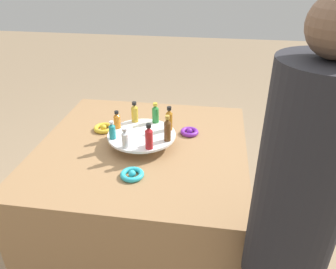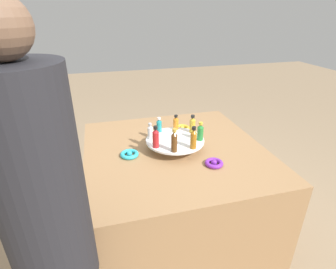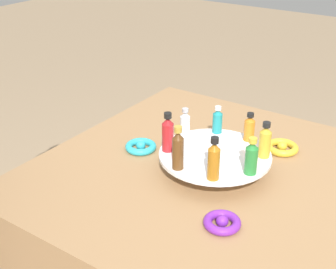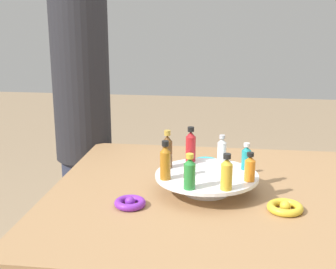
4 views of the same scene
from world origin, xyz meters
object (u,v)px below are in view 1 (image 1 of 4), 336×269
Objects in this scene: bottle_gold at (135,113)px; bottle_amber at (169,119)px; ribbon_bow_teal at (132,174)px; person_figure at (287,244)px; bottle_green at (155,113)px; bottle_clear at (125,139)px; ribbon_bow_gold at (104,128)px; bottle_orange at (117,120)px; bottle_red at (149,137)px; ribbon_bow_purple at (189,132)px; bottle_teal at (112,131)px; bottle_brown at (167,129)px; display_stand at (142,137)px.

bottle_amber reaches higher than bottle_gold.
person_figure is at bearing -118.63° from ribbon_bow_teal.
bottle_green is at bearing 49.24° from bottle_amber.
bottle_clear is 0.35m from ribbon_bow_gold.
bottle_amber is 0.86m from person_figure.
bottle_red reaches higher than bottle_orange.
bottle_gold reaches higher than ribbon_bow_purple.
bottle_teal is 0.95m from person_figure.
bottle_red reaches higher than bottle_green.
bottle_brown is (0.10, -0.19, 0.02)m from bottle_clear.
bottle_green is at bearing -63.26° from bottle_orange.
bottle_teal is at bearing 8.63° from person_figure.
ribbon_bow_purple is at bearing -86.55° from ribbon_bow_gold.
ribbon_bow_purple is 0.06× the size of person_figure.
bottle_green reaches higher than ribbon_bow_teal.
bottle_green is 0.07× the size of person_figure.
person_figure is (-0.58, -0.49, -0.09)m from bottle_brown.
bottle_red is 0.21m from bottle_amber.
bottle_teal reaches higher than ribbon_bow_teal.
bottle_brown reaches higher than bottle_red.
bottle_orange is at bearing 106.05° from ribbon_bow_purple.
display_stand is 2.73× the size of bottle_red.
bottle_green is 0.84× the size of bottle_brown.
ribbon_bow_gold is at bearing 31.52° from bottle_teal.
bottle_brown is at bearing -63.26° from bottle_clear.
ribbon_bow_purple is 0.94× the size of ribbon_bow_teal.
ribbon_bow_purple is (0.01, -0.19, -0.11)m from bottle_green.
ribbon_bow_gold is (-0.03, 0.49, 0.00)m from ribbon_bow_purple.
bottle_clear is at bearing 161.74° from display_stand.
ribbon_bow_teal is (-0.24, 0.13, -0.12)m from bottle_brown.
bottle_green is 0.12m from bottle_gold.
ribbon_bow_teal is at bearing -168.52° from bottle_gold.
bottle_clear is (-0.08, -0.09, 0.00)m from bottle_teal.
bottle_gold is at bearing 94.12° from ribbon_bow_purple.
display_stand is at bearing 116.74° from bottle_amber.
ribbon_bow_purple and ribbon_bow_teal have the same top height.
person_figure is at bearing -130.57° from bottle_red.
bottle_clear reaches higher than bottle_orange.
person_figure is (-0.48, -0.68, -0.08)m from bottle_clear.
bottle_brown is 0.45m from ribbon_bow_gold.
ribbon_bow_gold is (0.26, 0.32, -0.11)m from bottle_red.
bottle_green is at bearing -86.93° from ribbon_bow_gold.
ribbon_bow_purple is at bearing -73.95° from bottle_orange.
bottle_brown is at bearing 155.26° from ribbon_bow_purple.
bottle_amber is at bearing -98.65° from ribbon_bow_gold.
ribbon_bow_teal is at bearing 15.69° from person_figure.
bottle_amber is 0.08× the size of person_figure.
bottle_green is 0.12m from bottle_amber.
bottle_green is 0.21m from bottle_brown.
bottle_amber is at bearing -63.26° from bottle_teal.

